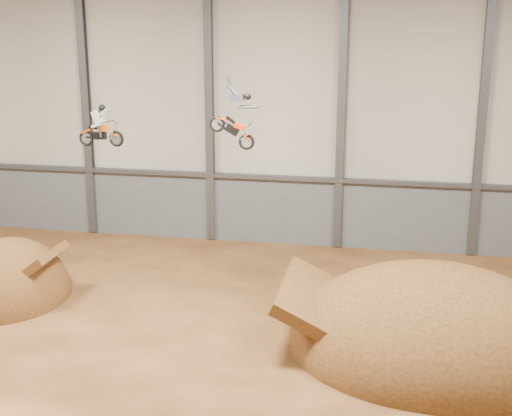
{
  "coord_description": "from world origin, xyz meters",
  "views": [
    {
      "loc": [
        5.7,
        -20.28,
        11.86
      ],
      "look_at": [
        1.11,
        4.0,
        4.94
      ],
      "focal_mm": 50.0,
      "sensor_mm": 36.0,
      "label": 1
    }
  ],
  "objects_px": {
    "takeoff_ramp": "(8,298)",
    "landing_ramp": "(431,348)",
    "fmx_rider_b": "(228,111)",
    "fmx_rider_a": "(101,124)"
  },
  "relations": [
    {
      "from": "takeoff_ramp",
      "to": "fmx_rider_a",
      "type": "relative_size",
      "value": 2.88
    },
    {
      "from": "fmx_rider_a",
      "to": "fmx_rider_b",
      "type": "bearing_deg",
      "value": -8.11
    },
    {
      "from": "takeoff_ramp",
      "to": "fmx_rider_a",
      "type": "height_order",
      "value": "fmx_rider_a"
    },
    {
      "from": "landing_ramp",
      "to": "fmx_rider_b",
      "type": "height_order",
      "value": "fmx_rider_b"
    },
    {
      "from": "takeoff_ramp",
      "to": "landing_ramp",
      "type": "height_order",
      "value": "landing_ramp"
    },
    {
      "from": "takeoff_ramp",
      "to": "landing_ramp",
      "type": "bearing_deg",
      "value": -4.63
    },
    {
      "from": "takeoff_ramp",
      "to": "fmx_rider_b",
      "type": "distance_m",
      "value": 12.81
    },
    {
      "from": "landing_ramp",
      "to": "fmx_rider_b",
      "type": "xyz_separation_m",
      "value": [
        -7.7,
        0.96,
        8.27
      ]
    },
    {
      "from": "fmx_rider_a",
      "to": "landing_ramp",
      "type": "bearing_deg",
      "value": -2.41
    },
    {
      "from": "landing_ramp",
      "to": "fmx_rider_a",
      "type": "height_order",
      "value": "fmx_rider_a"
    }
  ]
}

